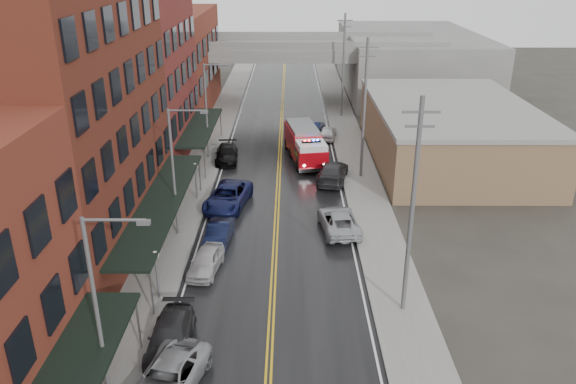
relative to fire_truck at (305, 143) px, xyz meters
name	(u,v)px	position (x,y,z in m)	size (l,w,h in m)	color
road	(278,200)	(-2.41, -9.51, -1.65)	(11.00, 160.00, 0.02)	black
sidewalk_left	(186,199)	(-9.71, -9.51, -1.59)	(3.00, 160.00, 0.15)	slate
sidewalk_right	(369,200)	(4.89, -9.51, -1.59)	(3.00, 160.00, 0.15)	slate
curb_left	(207,199)	(-8.06, -9.51, -1.59)	(0.30, 160.00, 0.15)	gray
curb_right	(348,200)	(3.24, -9.51, -1.59)	(0.30, 160.00, 0.15)	gray
brick_building_b	(60,113)	(-15.71, -16.51, 7.34)	(9.00, 20.00, 18.00)	#5C2818
brick_building_c	(135,79)	(-15.71, 0.99, 5.84)	(9.00, 15.00, 15.00)	maroon
brick_building_far	(173,62)	(-15.71, 18.49, 4.34)	(9.00, 20.00, 12.00)	maroon
tan_building	(449,133)	(13.59, 0.49, 0.84)	(14.00, 22.00, 5.00)	brown
right_far_block	(409,62)	(15.59, 30.49, 2.34)	(18.00, 30.00, 8.00)	slate
awning_1	(162,202)	(-9.90, -16.51, 1.32)	(2.60, 18.00, 3.09)	black
awning_2	(201,127)	(-9.90, 0.99, 1.32)	(2.60, 13.00, 3.09)	black
globe_lamp_1	(156,264)	(-8.81, -23.51, 0.65)	(0.44, 0.44, 3.12)	#59595B
globe_lamp_2	(196,173)	(-8.81, -9.51, 0.65)	(0.44, 0.44, 3.12)	#59595B
street_lamp_0	(102,303)	(-8.96, -31.51, 3.52)	(2.64, 0.22, 9.00)	#59595B
street_lamp_1	(176,165)	(-8.96, -15.51, 3.52)	(2.64, 0.22, 9.00)	#59595B
street_lamp_2	(209,105)	(-8.96, 0.49, 3.52)	(2.64, 0.22, 9.00)	#59595B
utility_pole_0	(412,206)	(4.79, -24.51, 4.64)	(1.80, 0.24, 12.00)	#59595B
utility_pole_1	(364,107)	(4.79, -4.51, 4.64)	(1.80, 0.24, 12.00)	#59595B
utility_pole_2	(343,64)	(4.79, 15.49, 4.64)	(1.80, 0.24, 12.00)	#59595B
overpass	(282,57)	(-2.41, 22.49, 4.32)	(40.00, 10.00, 7.50)	slate
fire_truck	(305,143)	(0.00, 0.00, 0.00)	(4.48, 8.75, 3.07)	#A40710
parked_car_left_2	(168,380)	(-6.81, -30.87, -0.91)	(2.50, 5.42, 1.51)	gray
parked_car_left_3	(171,336)	(-7.30, -27.73, -0.95)	(2.00, 4.91, 1.43)	#242426
parked_car_left_4	(206,261)	(-6.59, -20.36, -0.97)	(1.64, 4.08, 1.39)	#B4B4B4
parked_car_left_5	(219,234)	(-6.23, -16.71, -0.97)	(1.48, 4.24, 1.40)	black
parked_car_left_6	(228,197)	(-6.22, -10.71, -0.83)	(2.76, 5.99, 1.67)	#131847
parked_car_left_7	(227,154)	(-7.41, -0.32, -0.94)	(2.02, 4.98, 1.45)	black
parked_car_right_0	(339,221)	(2.02, -14.77, -0.92)	(2.47, 5.35, 1.49)	#A6A9AE
parked_car_right_1	(333,172)	(2.25, -5.31, -0.84)	(2.31, 5.69, 1.65)	#29292C
parked_car_right_2	(328,133)	(2.59, 6.69, -0.97)	(1.64, 4.09, 1.39)	white
parked_car_right_3	(314,128)	(1.22, 8.29, -0.93)	(1.56, 4.47, 1.47)	black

